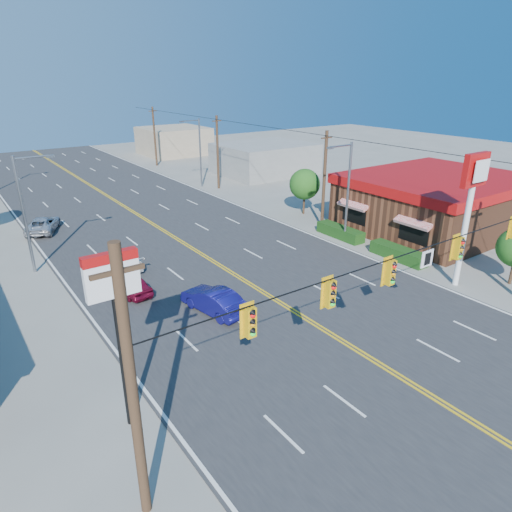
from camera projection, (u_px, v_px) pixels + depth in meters
ground at (394, 374)px, 20.85m from camera, size 160.00×160.00×0.00m
road at (190, 247)px, 36.00m from camera, size 20.00×120.00×0.06m
signal_span at (406, 278)px, 18.97m from camera, size 24.32×0.34×9.00m
kfc at (435, 202)px, 39.72m from camera, size 16.30×12.40×4.70m
kfc_pylon at (471, 194)px, 27.53m from camera, size 2.20×0.36×8.50m
pizza_hut_sign at (116, 306)px, 16.07m from camera, size 1.90×0.30×6.85m
streetlight_se at (347, 188)px, 35.57m from camera, size 2.55×0.25×8.00m
streetlight_ne at (199, 149)px, 53.76m from camera, size 2.55×0.25×8.00m
streetlight_sw at (26, 209)px, 30.07m from camera, size 2.55×0.25×8.00m
utility_pole_near at (324, 180)px, 39.47m from camera, size 0.28×0.28×8.40m
utility_pole_mid at (218, 153)px, 53.11m from camera, size 0.28×0.28×8.40m
utility_pole_far at (155, 137)px, 66.76m from camera, size 0.28×0.28×8.40m
tree_kfc_rear at (305, 184)px, 43.67m from camera, size 2.94×2.94×4.41m
bld_east_mid at (265, 159)px, 62.21m from camera, size 12.00×10.00×4.00m
bld_east_far at (174, 141)px, 77.21m from camera, size 10.00×10.00×4.40m
car_magenta at (131, 285)px, 28.24m from camera, size 1.84×3.79×1.25m
car_blue at (214, 301)px, 26.01m from camera, size 2.30×4.57×1.44m
car_white at (122, 260)px, 32.04m from camera, size 1.96×4.49×1.29m
car_silver at (43, 225)px, 39.35m from camera, size 3.93×5.16×1.30m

